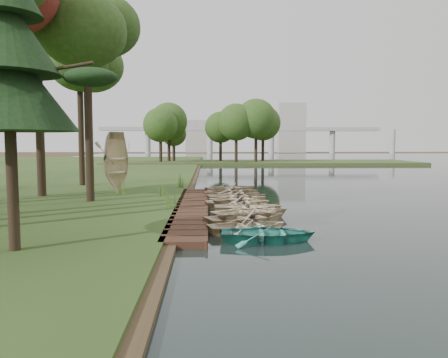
{
  "coord_description": "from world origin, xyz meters",
  "views": [
    {
      "loc": [
        -0.81,
        -21.56,
        3.4
      ],
      "look_at": [
        0.05,
        1.05,
        1.54
      ],
      "focal_mm": 35.0,
      "sensor_mm": 36.0,
      "label": 1
    }
  ],
  "objects_px": {
    "rowboat_2": "(247,216)",
    "pine_tree": "(7,58)",
    "rowboat_0": "(268,231)",
    "stored_rowboat": "(117,187)",
    "boardwalk": "(192,209)",
    "rowboat_1": "(248,224)"
  },
  "relations": [
    {
      "from": "boardwalk",
      "to": "rowboat_0",
      "type": "relative_size",
      "value": 4.9
    },
    {
      "from": "rowboat_1",
      "to": "boardwalk",
      "type": "bearing_deg",
      "value": 7.09
    },
    {
      "from": "rowboat_0",
      "to": "stored_rowboat",
      "type": "relative_size",
      "value": 0.86
    },
    {
      "from": "boardwalk",
      "to": "rowboat_0",
      "type": "height_order",
      "value": "rowboat_0"
    },
    {
      "from": "stored_rowboat",
      "to": "boardwalk",
      "type": "bearing_deg",
      "value": -99.45
    },
    {
      "from": "rowboat_1",
      "to": "pine_tree",
      "type": "relative_size",
      "value": 0.36
    },
    {
      "from": "boardwalk",
      "to": "rowboat_0",
      "type": "distance_m",
      "value": 7.48
    },
    {
      "from": "boardwalk",
      "to": "rowboat_1",
      "type": "distance_m",
      "value": 5.87
    },
    {
      "from": "stored_rowboat",
      "to": "pine_tree",
      "type": "distance_m",
      "value": 15.34
    },
    {
      "from": "rowboat_2",
      "to": "stored_rowboat",
      "type": "distance_m",
      "value": 11.96
    },
    {
      "from": "boardwalk",
      "to": "stored_rowboat",
      "type": "height_order",
      "value": "stored_rowboat"
    },
    {
      "from": "rowboat_0",
      "to": "pine_tree",
      "type": "relative_size",
      "value": 0.38
    },
    {
      "from": "rowboat_0",
      "to": "pine_tree",
      "type": "bearing_deg",
      "value": 106.91
    },
    {
      "from": "rowboat_1",
      "to": "pine_tree",
      "type": "distance_m",
      "value": 9.6
    },
    {
      "from": "boardwalk",
      "to": "rowboat_2",
      "type": "bearing_deg",
      "value": -57.77
    },
    {
      "from": "rowboat_0",
      "to": "rowboat_2",
      "type": "xyz_separation_m",
      "value": [
        -0.42,
        3.04,
        0.03
      ]
    },
    {
      "from": "boardwalk",
      "to": "rowboat_1",
      "type": "bearing_deg",
      "value": -66.82
    },
    {
      "from": "rowboat_2",
      "to": "pine_tree",
      "type": "distance_m",
      "value": 10.31
    },
    {
      "from": "rowboat_1",
      "to": "rowboat_2",
      "type": "relative_size",
      "value": 0.86
    },
    {
      "from": "rowboat_1",
      "to": "rowboat_0",
      "type": "bearing_deg",
      "value": -176.23
    },
    {
      "from": "rowboat_0",
      "to": "stored_rowboat",
      "type": "xyz_separation_m",
      "value": [
        -7.71,
        12.51,
        0.3
      ]
    },
    {
      "from": "rowboat_2",
      "to": "pine_tree",
      "type": "bearing_deg",
      "value": 101.15
    }
  ]
}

